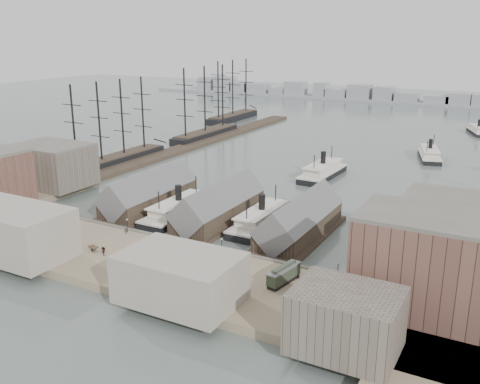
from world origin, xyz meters
The scene contains 39 objects.
ground centered at (0.00, 0.00, 0.00)m, with size 900.00×900.00×0.00m, color #4D5954.
quay centered at (0.00, -20.00, 1.00)m, with size 180.00×30.00×2.00m, color #807056.
seawall centered at (0.00, -5.20, 1.15)m, with size 180.00×1.20×2.30m, color #59544C.
west_wharf centered at (-68.00, 100.00, 0.80)m, with size 10.00×220.00×1.60m, color #2D231C.
ferry_shed_west centered at (-26.00, 16.88, 4.64)m, with size 14.00×42.00×12.60m.
ferry_shed_center centered at (0.00, 16.88, 4.64)m, with size 14.00×42.00×12.60m.
ferry_shed_east centered at (26.00, 16.88, 4.64)m, with size 14.00×42.00×12.60m.
warehouse_west_back centered at (-70.00, 18.00, 9.00)m, with size 26.00×20.00×14.00m, color #60564C.
warehouse_east_front centered at (66.00, -12.00, 11.50)m, with size 30.00×18.00×19.00m, color brown.
warehouse_east_back centered at (68.00, 15.00, 9.50)m, with size 28.00×20.00×15.00m, color #60564C.
street_bldg_center centered at (20.00, -32.00, 7.00)m, with size 24.00×16.00×10.00m, color gray.
street_bldg_west centered at (-30.00, -32.00, 8.00)m, with size 30.00×16.00×12.00m, color gray.
street_bldg_east centered at (55.00, -33.00, 7.50)m, with size 18.00×14.00×11.00m, color #60564C.
lamp_post_far_w centered at (-45.00, -7.00, 4.71)m, with size 0.44×0.44×3.92m.
lamp_post_near_w centered at (-15.00, -7.00, 4.71)m, with size 0.44×0.44×3.92m.
lamp_post_near_e centered at (15.00, -7.00, 4.71)m, with size 0.44×0.44×3.92m.
lamp_post_far_e centered at (45.00, -7.00, 4.71)m, with size 0.44×0.44×3.92m.
far_shore centered at (-2.07, 334.14, 3.91)m, with size 500.00×40.00×15.72m.
ferry_docked_west centered at (-13.00, 14.66, 2.55)m, with size 9.15×30.51×10.90m.
ferry_docked_east centered at (13.00, 19.42, 2.46)m, with size 8.82×29.39×10.50m.
ferry_open_near centered at (9.15, 81.10, 2.56)m, with size 10.44×30.96×10.93m.
ferry_open_mid centered at (40.41, 133.92, 2.26)m, with size 15.14×28.21×9.65m.
ferry_open_far centered at (53.27, 211.27, 2.04)m, with size 15.16×25.47×8.73m.
sailing_ship_near centered at (-76.62, 57.18, 2.64)m, with size 8.75×60.25×35.95m.
sailing_ship_mid centered at (-74.57, 127.66, 2.72)m, with size 9.25×53.42×38.01m.
sailing_ship_far centered at (-91.83, 188.49, 2.76)m, with size 9.31×51.71×38.26m.
tram centered at (35.32, -14.78, 3.85)m, with size 4.36×10.48×3.62m.
horse_cart_left centered at (-45.11, -16.35, 2.77)m, with size 4.67×3.25×1.46m.
horse_cart_center centered at (-12.50, -20.77, 2.77)m, with size 4.88×2.44×1.44m.
horse_cart_right centered at (25.58, -19.97, 2.84)m, with size 4.88×2.93×1.68m.
pedestrian_0 centered at (-54.39, -13.36, 2.78)m, with size 0.57×0.42×1.57m, color black.
pedestrian_1 centered at (-43.33, -21.80, 2.86)m, with size 0.84×0.65×1.72m, color black.
pedestrian_2 centered at (-14.73, -8.00, 2.78)m, with size 1.01×0.58×1.57m, color black.
pedestrian_3 centered at (-9.72, -22.29, 2.86)m, with size 1.01×0.42×1.73m, color black.
pedestrian_4 centered at (-2.83, -17.63, 2.84)m, with size 0.82×0.54×1.68m, color black.
pedestrian_5 centered at (15.38, -18.59, 2.88)m, with size 0.64×0.47×1.76m, color black.
pedestrian_6 centered at (21.27, -12.73, 2.85)m, with size 0.83×0.64×1.70m, color black.
pedestrian_7 centered at (22.66, -23.21, 2.91)m, with size 1.17×0.67×1.81m, color black.
pedestrian_8 centered at (43.04, -11.70, 2.83)m, with size 0.97×0.40×1.66m, color black.
Camera 1 is at (77.99, -112.91, 54.71)m, focal length 40.00 mm.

